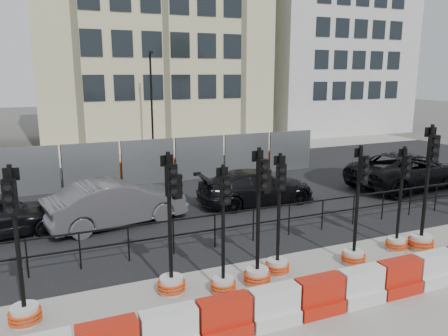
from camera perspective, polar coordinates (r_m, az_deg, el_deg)
name	(u,v)px	position (r m, az deg, el deg)	size (l,w,h in m)	color
ground	(273,257)	(11.97, 6.46, -11.51)	(120.00, 120.00, 0.00)	#51514C
sidewalk_near	(345,312)	(9.76, 15.57, -17.71)	(40.00, 6.00, 0.02)	gray
road	(189,192)	(18.02, -4.53, -3.17)	(40.00, 14.00, 0.03)	black
sidewalk_far	(141,155)	(26.51, -10.76, 1.66)	(40.00, 4.00, 0.02)	gray
building_cream	(146,11)	(32.62, -10.21, 19.51)	(15.00, 10.06, 18.00)	beige
building_white	(324,34)	(38.80, 12.99, 16.73)	(12.00, 9.06, 16.00)	silver
kerb_railing	(253,219)	(12.70, 3.86, -6.69)	(18.00, 0.04, 1.00)	black
heras_fencing	(181,163)	(20.70, -5.61, 0.66)	(14.33, 1.72, 2.00)	gray
lamp_post_far	(152,102)	(25.24, -9.42, 8.54)	(0.12, 0.56, 6.00)	black
barrier_row	(340,292)	(9.72, 14.93, -15.39)	(14.65, 0.50, 0.80)	red
traffic_signal_a	(22,294)	(9.56, -24.83, -14.66)	(0.63, 0.63, 3.21)	silver
traffic_signal_b	(172,261)	(9.87, -6.86, -12.01)	(0.63, 0.63, 3.21)	silver
traffic_signal_c	(223,268)	(9.89, -0.08, -12.89)	(0.58, 0.58, 2.94)	silver
traffic_signal_d	(258,253)	(10.22, 4.50, -11.06)	(0.64, 0.64, 3.24)	silver
traffic_signal_e	(278,250)	(10.82, 7.05, -10.61)	(0.59, 0.59, 3.01)	silver
traffic_signal_f	(355,237)	(11.69, 16.80, -8.66)	(0.61, 0.61, 3.11)	silver
traffic_signal_g	(398,230)	(13.01, 21.75, -7.49)	(0.58, 0.58, 2.93)	silver
traffic_signal_h	(423,225)	(13.27, 24.53, -6.81)	(0.69, 0.69, 3.50)	silver
car_b	(116,203)	(14.47, -13.87, -4.43)	(4.69, 2.42, 1.47)	#515056
car_c	(256,187)	(16.34, 4.26, -2.50)	(4.51, 1.91, 1.30)	black
car_d	(408,170)	(20.14, 22.96, -0.27)	(5.69, 2.96, 1.53)	black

